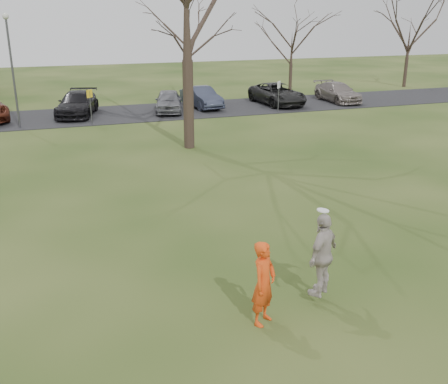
% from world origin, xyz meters
% --- Properties ---
extents(ground, '(120.00, 120.00, 0.00)m').
position_xyz_m(ground, '(0.00, 0.00, 0.00)').
color(ground, '#1E380F').
rests_on(ground, ground).
extents(parking_strip, '(62.00, 6.50, 0.04)m').
position_xyz_m(parking_strip, '(0.00, 25.00, 0.02)').
color(parking_strip, black).
rests_on(parking_strip, ground).
extents(player_defender, '(0.81, 0.78, 1.87)m').
position_xyz_m(player_defender, '(-0.59, -0.26, 0.94)').
color(player_defender, '#E34412').
rests_on(player_defender, ground).
extents(car_3, '(3.37, 5.49, 1.48)m').
position_xyz_m(car_3, '(-2.55, 25.28, 0.78)').
color(car_3, black).
rests_on(car_3, parking_strip).
extents(car_4, '(2.63, 4.46, 1.43)m').
position_xyz_m(car_4, '(3.25, 24.59, 0.75)').
color(car_4, slate).
rests_on(car_4, parking_strip).
extents(car_5, '(2.11, 4.50, 1.43)m').
position_xyz_m(car_5, '(5.76, 25.44, 0.75)').
color(car_5, '#303649').
rests_on(car_5, parking_strip).
extents(car_6, '(2.79, 5.46, 1.48)m').
position_xyz_m(car_6, '(11.29, 24.99, 0.78)').
color(car_6, black).
rests_on(car_6, parking_strip).
extents(car_7, '(1.94, 4.71, 1.36)m').
position_xyz_m(car_7, '(16.04, 24.67, 0.72)').
color(car_7, gray).
rests_on(car_7, parking_strip).
extents(catching_play, '(1.22, 1.05, 2.03)m').
position_xyz_m(catching_play, '(0.99, 0.10, 1.18)').
color(catching_play, '#B1A69F').
rests_on(catching_play, ground).
extents(lamp_post, '(0.34, 0.34, 6.27)m').
position_xyz_m(lamp_post, '(-6.00, 22.50, 3.97)').
color(lamp_post, '#47474C').
rests_on(lamp_post, ground).
extents(sign_yellow, '(0.35, 0.35, 2.08)m').
position_xyz_m(sign_yellow, '(-2.00, 22.00, 1.45)').
color(sign_yellow, '#47474C').
rests_on(sign_yellow, ground).
extents(sign_white, '(0.35, 0.35, 2.08)m').
position_xyz_m(sign_white, '(10.00, 22.00, 1.45)').
color(sign_white, '#47474C').
rests_on(sign_white, ground).
extents(small_tree_row, '(55.00, 5.90, 8.50)m').
position_xyz_m(small_tree_row, '(4.38, 30.06, 3.89)').
color(small_tree_row, '#352821').
rests_on(small_tree_row, ground).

